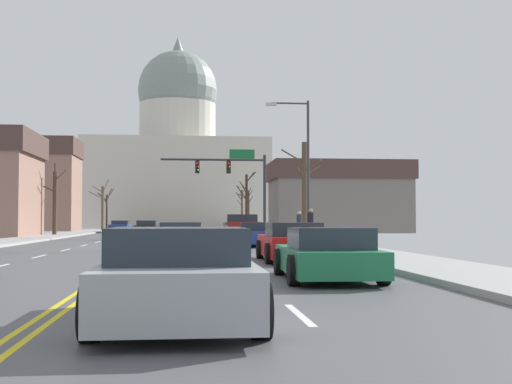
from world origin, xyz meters
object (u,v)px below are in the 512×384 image
Objects in this scene: sedan_near_05 at (327,255)px; sedan_oncoming_01 at (120,227)px; sedan_oncoming_00 at (147,228)px; signal_gantry at (235,174)px; sedan_near_06 at (179,278)px; sedan_near_03 at (181,238)px; street_lamp_right at (302,158)px; pickup_truck_near_01 at (242,230)px; sedan_near_04 at (292,243)px; pedestrian_00 at (299,223)px; sedan_near_00 at (235,231)px; pedestrian_01 at (311,224)px; sedan_near_02 at (256,235)px.

sedan_near_05 is 0.95× the size of sedan_oncoming_01.
sedan_near_05 is 43.12m from sedan_oncoming_00.
sedan_oncoming_00 is at bearing 133.18° from signal_gantry.
sedan_near_05 is at bearing 61.40° from sedan_near_06.
signal_gantry is 22.86m from sedan_near_03.
sedan_near_05 is (-0.33, -35.15, -4.19)m from signal_gantry.
street_lamp_right is 6.80m from pickup_truck_near_01.
sedan_oncoming_01 is at bearing 119.22° from signal_gantry.
sedan_near_04 is 21.53m from pedestrian_00.
sedan_oncoming_00 reaches higher than sedan_oncoming_01.
sedan_near_06 is at bearing -95.06° from sedan_near_00.
sedan_near_03 is 1.10× the size of sedan_near_06.
sedan_near_04 is 13.07m from sedan_near_06.
pedestrian_00 is 8.44m from pedestrian_01.
signal_gantry is 15.35m from street_lamp_right.
sedan_near_06 is at bearing -85.92° from sedan_oncoming_00.
signal_gantry is 41.39m from sedan_near_06.
pickup_truck_near_01 is 3.10× the size of pedestrian_01.
pickup_truck_near_01 is at bearing -69.23° from sedan_oncoming_00.
sedan_near_03 reaches higher than sedan_near_00.
sedan_near_00 is 5.40m from pedestrian_00.
signal_gantry is 5.50m from sedan_near_00.
pickup_truck_near_01 is 30.90m from sedan_near_06.
street_lamp_right is (2.54, -15.14, -0.12)m from signal_gantry.
pedestrian_01 is (6.61, 6.52, 0.55)m from sedan_near_03.
street_lamp_right is at bearing 124.31° from pedestrian_01.
pickup_truck_near_01 is 12.35m from sedan_near_03.
sedan_near_00 is at bearing -65.36° from sedan_oncoming_01.
pedestrian_00 is at bearing 63.59° from sedan_near_03.
street_lamp_right is 1.75× the size of sedan_near_00.
sedan_oncoming_00 is at bearing 100.90° from sedan_near_04.
sedan_near_02 is at bearing 81.96° from sedan_near_06.
sedan_near_02 is 0.96× the size of sedan_near_03.
sedan_oncoming_01 is at bearing 100.55° from sedan_near_05.
pickup_truck_near_01 is 1.18× the size of sedan_near_03.
pedestrian_01 is (9.88, -23.10, 0.54)m from sedan_oncoming_00.
sedan_near_05 is (3.40, -12.98, -0.03)m from sedan_near_03.
sedan_near_04 is at bearing -89.45° from pickup_truck_near_01.
sedan_near_06 is 2.38× the size of pedestrian_01.
pedestrian_00 is (7.22, 33.79, 0.51)m from sedan_near_06.
sedan_near_00 is 1.02× the size of sedan_near_06.
pickup_truck_near_01 is (-0.26, -10.31, -4.00)m from signal_gantry.
sedan_near_00 is at bearing -93.62° from signal_gantry.
street_lamp_right is 36.19m from sedan_oncoming_01.
pickup_truck_near_01 is at bearing -91.45° from signal_gantry.
sedan_oncoming_00 is (-3.27, 29.62, 0.01)m from sedan_near_03.
signal_gantry is 1.70× the size of sedan_oncoming_01.
sedan_oncoming_01 is at bearing 110.94° from street_lamp_right.
sedan_near_05 is at bearing -79.45° from sedan_oncoming_01.
pedestrian_00 is (4.02, 27.91, 0.56)m from sedan_near_05.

